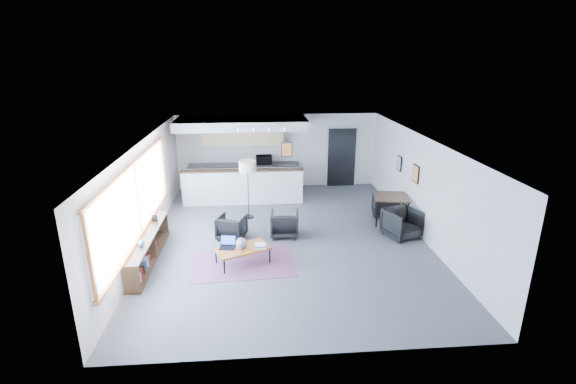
{
  "coord_description": "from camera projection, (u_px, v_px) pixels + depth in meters",
  "views": [
    {
      "loc": [
        -0.79,
        -9.97,
        4.59
      ],
      "look_at": [
        0.05,
        0.4,
        1.13
      ],
      "focal_mm": 26.0,
      "sensor_mm": 36.0,
      "label": 1
    }
  ],
  "objects": [
    {
      "name": "book_stack",
      "position": [
        261.0,
        246.0,
        9.48
      ],
      "size": [
        0.31,
        0.26,
        0.09
      ],
      "rotation": [
        0.0,
        0.0,
        -0.14
      ],
      "color": "silver",
      "rests_on": "coffee_table"
    },
    {
      "name": "doorway",
      "position": [
        341.0,
        157.0,
        14.95
      ],
      "size": [
        1.1,
        0.12,
        2.15
      ],
      "color": "black",
      "rests_on": "room"
    },
    {
      "name": "armchair_left",
      "position": [
        232.0,
        226.0,
        10.78
      ],
      "size": [
        0.83,
        0.8,
        0.69
      ],
      "primitive_type": "imported",
      "rotation": [
        0.0,
        0.0,
        2.82
      ],
      "color": "black",
      "rests_on": "floor"
    },
    {
      "name": "dining_table",
      "position": [
        391.0,
        198.0,
        11.71
      ],
      "size": [
        1.09,
        1.09,
        0.79
      ],
      "rotation": [
        0.0,
        0.0,
        -0.19
      ],
      "color": "#342012",
      "rests_on": "floor"
    },
    {
      "name": "floor_lamp",
      "position": [
        247.0,
        168.0,
        11.82
      ],
      "size": [
        0.5,
        0.5,
        1.71
      ],
      "rotation": [
        0.0,
        0.0,
        -0.02
      ],
      "color": "black",
      "rests_on": "floor"
    },
    {
      "name": "laptop",
      "position": [
        228.0,
        244.0,
        9.51
      ],
      "size": [
        0.39,
        0.34,
        0.25
      ],
      "rotation": [
        0.0,
        0.0,
        -0.15
      ],
      "color": "black",
      "rests_on": "coffee_table"
    },
    {
      "name": "microwave",
      "position": [
        264.0,
        159.0,
        14.47
      ],
      "size": [
        0.55,
        0.31,
        0.37
      ],
      "primitive_type": "imported",
      "rotation": [
        0.0,
        0.0,
        0.02
      ],
      "color": "black",
      "rests_on": "kitchenette"
    },
    {
      "name": "kilim_rug",
      "position": [
        243.0,
        263.0,
        9.59
      ],
      "size": [
        2.42,
        1.73,
        0.01
      ],
      "rotation": [
        0.0,
        0.0,
        0.06
      ],
      "color": "#61344F",
      "rests_on": "floor"
    },
    {
      "name": "track_light",
      "position": [
        261.0,
        128.0,
        12.17
      ],
      "size": [
        1.6,
        0.07,
        0.15
      ],
      "color": "silver",
      "rests_on": "room"
    },
    {
      "name": "dining_chair_far",
      "position": [
        385.0,
        206.0,
        12.25
      ],
      "size": [
        0.71,
        0.67,
        0.63
      ],
      "primitive_type": "imported",
      "rotation": [
        0.0,
        0.0,
        2.97
      ],
      "color": "black",
      "rests_on": "floor"
    },
    {
      "name": "console",
      "position": [
        148.0,
        248.0,
        9.59
      ],
      "size": [
        0.35,
        3.0,
        0.8
      ],
      "color": "#342012",
      "rests_on": "floor"
    },
    {
      "name": "coffee_table",
      "position": [
        243.0,
        249.0,
        9.48
      ],
      "size": [
        1.35,
        1.07,
        0.39
      ],
      "rotation": [
        0.0,
        0.0,
        0.42
      ],
      "color": "brown",
      "rests_on": "floor"
    },
    {
      "name": "window",
      "position": [
        137.0,
        200.0,
        9.36
      ],
      "size": [
        0.1,
        5.95,
        1.66
      ],
      "color": "#8CBFFF",
      "rests_on": "room"
    },
    {
      "name": "ceramic_pot",
      "position": [
        241.0,
        243.0,
        9.4
      ],
      "size": [
        0.26,
        0.26,
        0.26
      ],
      "rotation": [
        0.0,
        0.0,
        0.08
      ],
      "color": "gray",
      "rests_on": "coffee_table"
    },
    {
      "name": "kitchenette",
      "position": [
        243.0,
        155.0,
        13.91
      ],
      "size": [
        4.2,
        1.96,
        2.6
      ],
      "color": "white",
      "rests_on": "floor"
    },
    {
      "name": "room",
      "position": [
        287.0,
        191.0,
        10.52
      ],
      "size": [
        7.02,
        9.02,
        2.62
      ],
      "color": "#4A4A4D",
      "rests_on": "ground"
    },
    {
      "name": "dining_chair_near",
      "position": [
        402.0,
        224.0,
        10.88
      ],
      "size": [
        0.88,
        0.85,
        0.71
      ],
      "primitive_type": "imported",
      "rotation": [
        0.0,
        0.0,
        0.38
      ],
      "color": "black",
      "rests_on": "floor"
    },
    {
      "name": "coaster",
      "position": [
        249.0,
        252.0,
        9.27
      ],
      "size": [
        0.11,
        0.11,
        0.01
      ],
      "rotation": [
        0.0,
        0.0,
        -0.05
      ],
      "color": "#E5590C",
      "rests_on": "coffee_table"
    },
    {
      "name": "armchair_right",
      "position": [
        285.0,
        223.0,
        10.94
      ],
      "size": [
        0.78,
        0.74,
        0.74
      ],
      "primitive_type": "imported",
      "rotation": [
        0.0,
        0.0,
        3.05
      ],
      "color": "black",
      "rests_on": "floor"
    },
    {
      "name": "wall_art_lower",
      "position": [
        416.0,
        174.0,
        11.09
      ],
      "size": [
        0.03,
        0.38,
        0.48
      ],
      "color": "black",
      "rests_on": "room"
    },
    {
      "name": "wall_art_upper",
      "position": [
        399.0,
        163.0,
        12.33
      ],
      "size": [
        0.03,
        0.34,
        0.44
      ],
      "color": "black",
      "rests_on": "room"
    }
  ]
}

